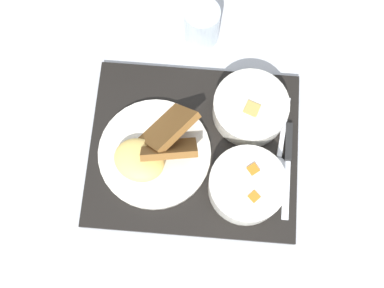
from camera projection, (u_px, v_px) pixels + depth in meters
ground_plane at (192, 150)px, 0.93m from camera, size 4.00×4.00×0.00m
serving_tray at (192, 149)px, 0.92m from camera, size 0.42×0.35×0.01m
bowl_salad at (245, 185)px, 0.86m from camera, size 0.14×0.14×0.06m
bowl_soup at (249, 108)px, 0.91m from camera, size 0.14×0.14×0.05m
plate_main at (153, 151)px, 0.90m from camera, size 0.21×0.21×0.09m
knife at (286, 155)px, 0.91m from camera, size 0.03×0.18×0.01m
spoon at (278, 153)px, 0.91m from camera, size 0.05×0.17×0.01m
glass_water at (200, 26)px, 0.96m from camera, size 0.07×0.07×0.09m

